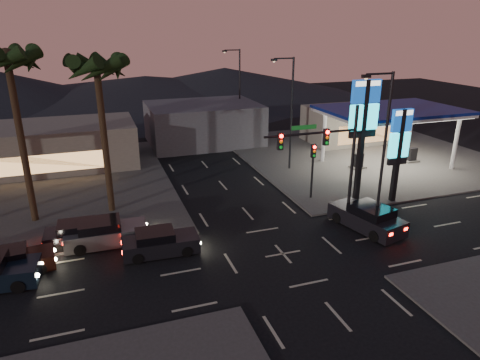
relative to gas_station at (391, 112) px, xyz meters
name	(u,v)px	position (x,y,z in m)	size (l,w,h in m)	color
ground	(283,254)	(-16.00, -12.00, -5.08)	(140.00, 140.00, 0.00)	black
corner_lot_ne	(360,154)	(0.00, 4.00, -5.02)	(24.00, 24.00, 0.12)	#47443F
corner_lot_nw	(16,191)	(-32.00, 4.00, -5.02)	(24.00, 24.00, 0.12)	#47443F
gas_station	(391,112)	(0.00, 0.00, 0.00)	(12.20, 8.20, 5.47)	silver
convenience_store	(352,124)	(2.00, 9.00, -3.08)	(10.00, 6.00, 4.00)	#726B5B
pylon_sign_tall	(364,117)	(-7.50, -6.50, 1.31)	(2.20, 0.35, 9.00)	black
pylon_sign_short	(399,142)	(-5.00, -7.50, -0.42)	(1.60, 0.35, 7.00)	black
traffic_signal_mast	(329,152)	(-12.24, -10.01, 0.15)	(6.10, 0.39, 8.00)	black
pedestal_signal	(313,162)	(-10.50, -5.02, -2.16)	(0.32, 0.39, 4.30)	black
streetlight_near	(382,144)	(-9.21, -11.00, 0.64)	(2.14, 0.25, 10.00)	black
streetlight_mid	(290,108)	(-9.21, 2.00, 0.64)	(2.14, 0.25, 10.00)	black
streetlight_far	(238,87)	(-9.21, 16.00, 0.64)	(2.14, 0.25, 10.00)	black
palm_a	(97,76)	(-25.00, -2.50, 4.35)	(4.41, 4.41, 10.86)	black
palm_b	(9,70)	(-30.00, -2.50, 4.89)	(4.41, 4.41, 11.46)	black
building_far_west	(46,146)	(-30.00, 10.00, -3.08)	(16.00, 8.00, 4.00)	#726B5B
building_far_mid	(203,123)	(-14.00, 14.00, -2.88)	(12.00, 9.00, 4.40)	#4C4C51
hill_right	(225,81)	(-1.00, 48.00, -2.58)	(50.00, 50.00, 5.00)	black
hill_center	(146,87)	(-16.00, 48.00, -3.08)	(60.00, 60.00, 4.00)	black
car_lane_a_front	(159,243)	(-22.72, -9.57, -4.41)	(4.51, 2.04, 1.45)	black
car_lane_a_mid	(12,262)	(-30.50, -9.08, -4.44)	(4.34, 2.11, 1.37)	black
car_lane_b_front	(105,233)	(-25.64, -7.41, -4.34)	(4.94, 2.17, 1.59)	#575759
car_lane_b_mid	(82,234)	(-26.97, -6.91, -4.41)	(4.51, 2.01, 1.45)	black
suv_station	(367,218)	(-9.48, -10.76, -4.30)	(3.19, 5.34, 1.67)	black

